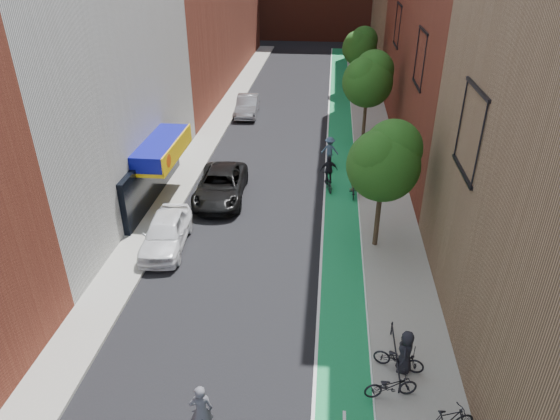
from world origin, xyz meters
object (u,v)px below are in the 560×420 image
(cyclist_lane_near, at_px, (354,182))
(cyclist_lane_far, at_px, (330,154))
(cyclist_lane_mid, at_px, (329,177))
(parked_car_black, at_px, (221,185))
(pedestrian, at_px, (406,352))
(parked_car_white, at_px, (166,232))
(parked_car_silver, at_px, (248,105))

(cyclist_lane_near, height_order, cyclist_lane_far, cyclist_lane_far)
(cyclist_lane_mid, xyz_separation_m, cyclist_lane_far, (0.00, 3.18, 0.21))
(parked_car_black, relative_size, pedestrian, 3.48)
(parked_car_white, bearing_deg, cyclist_lane_mid, 38.88)
(parked_car_black, bearing_deg, parked_car_silver, 89.97)
(parked_car_black, relative_size, cyclist_lane_mid, 2.78)
(parked_car_white, relative_size, parked_car_silver, 0.98)
(parked_car_silver, height_order, cyclist_lane_mid, cyclist_lane_mid)
(parked_car_silver, relative_size, cyclist_lane_far, 2.32)
(parked_car_black, xyz_separation_m, cyclist_lane_mid, (6.21, 1.86, -0.02))
(parked_car_black, height_order, pedestrian, pedestrian)
(cyclist_lane_far, bearing_deg, cyclist_lane_near, 116.88)
(parked_car_black, height_order, cyclist_lane_near, cyclist_lane_near)
(parked_car_black, bearing_deg, cyclist_lane_near, 4.94)
(cyclist_lane_mid, bearing_deg, parked_car_white, 31.52)
(parked_car_silver, relative_size, cyclist_lane_near, 2.45)
(cyclist_lane_near, relative_size, pedestrian, 1.20)
(cyclist_lane_near, distance_m, pedestrian, 13.74)
(parked_car_white, relative_size, parked_car_black, 0.82)
(cyclist_lane_mid, relative_size, cyclist_lane_far, 0.99)
(cyclist_lane_near, bearing_deg, parked_car_white, 37.55)
(parked_car_black, bearing_deg, cyclist_lane_far, 35.62)
(cyclist_lane_far, height_order, pedestrian, cyclist_lane_far)
(parked_car_white, distance_m, pedestrian, 12.80)
(cyclist_lane_mid, relative_size, pedestrian, 1.25)
(parked_car_black, distance_m, cyclist_lane_far, 8.00)
(parked_car_black, relative_size, parked_car_silver, 1.19)
(parked_car_black, distance_m, parked_car_silver, 15.66)
(parked_car_black, distance_m, cyclist_lane_mid, 6.48)
(parked_car_white, height_order, parked_car_black, parked_car_white)
(parked_car_black, distance_m, cyclist_lane_near, 7.80)
(parked_car_silver, distance_m, cyclist_lane_near, 16.87)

